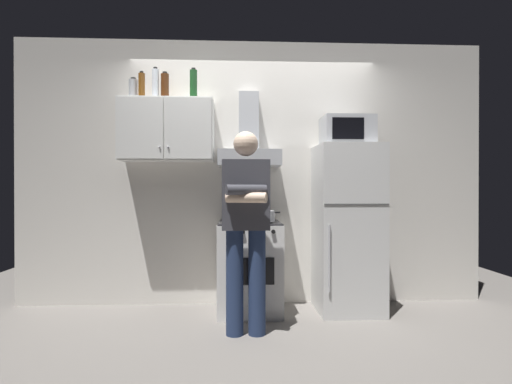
% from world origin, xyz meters
% --- Properties ---
extents(ground_plane, '(7.00, 7.00, 0.00)m').
position_xyz_m(ground_plane, '(0.00, 0.00, 0.00)').
color(ground_plane, slate).
extents(back_wall_tiled, '(4.80, 0.10, 2.70)m').
position_xyz_m(back_wall_tiled, '(0.00, 0.60, 1.35)').
color(back_wall_tiled, silver).
rests_on(back_wall_tiled, ground_plane).
extents(upper_cabinet, '(0.90, 0.37, 0.60)m').
position_xyz_m(upper_cabinet, '(-0.85, 0.37, 1.75)').
color(upper_cabinet, white).
extents(stove_oven, '(0.60, 0.62, 0.87)m').
position_xyz_m(stove_oven, '(-0.05, 0.25, 0.43)').
color(stove_oven, white).
rests_on(stove_oven, ground_plane).
extents(range_hood, '(0.60, 0.44, 0.75)m').
position_xyz_m(range_hood, '(-0.05, 0.38, 1.60)').
color(range_hood, '#B7BABF').
extents(refrigerator, '(0.60, 0.62, 1.60)m').
position_xyz_m(refrigerator, '(0.90, 0.25, 0.80)').
color(refrigerator, silver).
rests_on(refrigerator, ground_plane).
extents(microwave, '(0.48, 0.37, 0.28)m').
position_xyz_m(microwave, '(0.90, 0.27, 1.74)').
color(microwave, '#B7BABF').
rests_on(microwave, refrigerator).
extents(person_standing, '(0.38, 0.33, 1.64)m').
position_xyz_m(person_standing, '(-0.10, -0.36, 0.90)').
color(person_standing, navy).
rests_on(person_standing, ground_plane).
extents(cooking_pot, '(0.30, 0.20, 0.10)m').
position_xyz_m(cooking_pot, '(0.08, 0.13, 0.92)').
color(cooking_pot, '#B7BABF').
rests_on(cooking_pot, stove_oven).
extents(bottle_wine_green, '(0.07, 0.07, 0.30)m').
position_xyz_m(bottle_wine_green, '(-0.59, 0.34, 2.19)').
color(bottle_wine_green, '#19471E').
rests_on(bottle_wine_green, upper_cabinet).
extents(bottle_beer_brown, '(0.06, 0.06, 0.27)m').
position_xyz_m(bottle_beer_brown, '(-1.09, 0.35, 2.18)').
color(bottle_beer_brown, brown).
rests_on(bottle_beer_brown, upper_cabinet).
extents(bottle_vodka_clear, '(0.07, 0.07, 0.31)m').
position_xyz_m(bottle_vodka_clear, '(-0.96, 0.37, 2.20)').
color(bottle_vodka_clear, silver).
rests_on(bottle_vodka_clear, upper_cabinet).
extents(bottle_canister_steel, '(0.09, 0.09, 0.22)m').
position_xyz_m(bottle_canister_steel, '(-1.18, 0.41, 2.15)').
color(bottle_canister_steel, '#B2B5BA').
rests_on(bottle_canister_steel, upper_cabinet).
extents(bottle_rum_dark, '(0.08, 0.08, 0.28)m').
position_xyz_m(bottle_rum_dark, '(-0.88, 0.40, 2.18)').
color(bottle_rum_dark, '#47230F').
rests_on(bottle_rum_dark, upper_cabinet).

